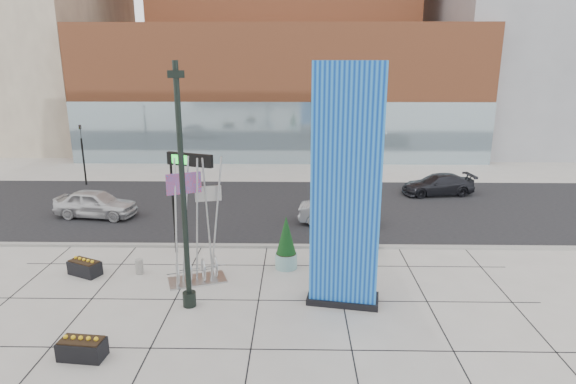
{
  "coord_description": "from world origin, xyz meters",
  "views": [
    {
      "loc": [
        2.33,
        -16.47,
        8.34
      ],
      "look_at": [
        2.0,
        2.0,
        3.19
      ],
      "focal_mm": 30.0,
      "sensor_mm": 36.0,
      "label": 1
    }
  ],
  "objects_px": {
    "overhead_street_sign": "(189,167)",
    "car_silver_mid": "(338,212)",
    "public_art_sculpture": "(196,250)",
    "blue_pylon": "(346,193)",
    "lamp_post": "(184,213)",
    "concrete_bollard": "(139,266)",
    "car_white_west": "(96,204)"
  },
  "relations": [
    {
      "from": "blue_pylon",
      "to": "lamp_post",
      "type": "height_order",
      "value": "lamp_post"
    },
    {
      "from": "blue_pylon",
      "to": "concrete_bollard",
      "type": "height_order",
      "value": "blue_pylon"
    },
    {
      "from": "concrete_bollard",
      "to": "overhead_street_sign",
      "type": "relative_size",
      "value": 0.13
    },
    {
      "from": "overhead_street_sign",
      "to": "car_silver_mid",
      "type": "height_order",
      "value": "overhead_street_sign"
    },
    {
      "from": "public_art_sculpture",
      "to": "car_white_west",
      "type": "bearing_deg",
      "value": 112.87
    },
    {
      "from": "concrete_bollard",
      "to": "blue_pylon",
      "type": "bearing_deg",
      "value": -15.3
    },
    {
      "from": "lamp_post",
      "to": "car_white_west",
      "type": "height_order",
      "value": "lamp_post"
    },
    {
      "from": "public_art_sculpture",
      "to": "overhead_street_sign",
      "type": "distance_m",
      "value": 3.92
    },
    {
      "from": "lamp_post",
      "to": "car_silver_mid",
      "type": "bearing_deg",
      "value": 55.77
    },
    {
      "from": "blue_pylon",
      "to": "overhead_street_sign",
      "type": "height_order",
      "value": "blue_pylon"
    },
    {
      "from": "public_art_sculpture",
      "to": "car_white_west",
      "type": "distance_m",
      "value": 10.42
    },
    {
      "from": "blue_pylon",
      "to": "car_silver_mid",
      "type": "height_order",
      "value": "blue_pylon"
    },
    {
      "from": "public_art_sculpture",
      "to": "car_silver_mid",
      "type": "xyz_separation_m",
      "value": [
        6.0,
        6.69,
        -0.62
      ]
    },
    {
      "from": "concrete_bollard",
      "to": "car_white_west",
      "type": "bearing_deg",
      "value": 122.95
    },
    {
      "from": "concrete_bollard",
      "to": "public_art_sculpture",
      "type": "bearing_deg",
      "value": -13.82
    },
    {
      "from": "car_white_west",
      "to": "car_silver_mid",
      "type": "height_order",
      "value": "car_white_west"
    },
    {
      "from": "blue_pylon",
      "to": "car_silver_mid",
      "type": "relative_size",
      "value": 2.04
    },
    {
      "from": "concrete_bollard",
      "to": "car_silver_mid",
      "type": "height_order",
      "value": "car_silver_mid"
    },
    {
      "from": "public_art_sculpture",
      "to": "car_silver_mid",
      "type": "relative_size",
      "value": 1.21
    },
    {
      "from": "lamp_post",
      "to": "public_art_sculpture",
      "type": "relative_size",
      "value": 1.69
    },
    {
      "from": "overhead_street_sign",
      "to": "car_white_west",
      "type": "bearing_deg",
      "value": 163.3
    },
    {
      "from": "concrete_bollard",
      "to": "overhead_street_sign",
      "type": "xyz_separation_m",
      "value": [
        1.71,
        2.23,
        3.59
      ]
    },
    {
      "from": "car_white_west",
      "to": "car_silver_mid",
      "type": "relative_size",
      "value": 1.08
    },
    {
      "from": "lamp_post",
      "to": "public_art_sculpture",
      "type": "bearing_deg",
      "value": 93.31
    },
    {
      "from": "car_white_west",
      "to": "public_art_sculpture",
      "type": "bearing_deg",
      "value": -129.23
    },
    {
      "from": "public_art_sculpture",
      "to": "car_white_west",
      "type": "height_order",
      "value": "public_art_sculpture"
    },
    {
      "from": "overhead_street_sign",
      "to": "car_white_west",
      "type": "relative_size",
      "value": 1.04
    },
    {
      "from": "car_white_west",
      "to": "car_silver_mid",
      "type": "distance_m",
      "value": 13.07
    },
    {
      "from": "overhead_street_sign",
      "to": "car_silver_mid",
      "type": "bearing_deg",
      "value": 50.66
    },
    {
      "from": "public_art_sculpture",
      "to": "overhead_street_sign",
      "type": "height_order",
      "value": "public_art_sculpture"
    },
    {
      "from": "lamp_post",
      "to": "car_white_west",
      "type": "bearing_deg",
      "value": 126.57
    },
    {
      "from": "concrete_bollard",
      "to": "car_white_west",
      "type": "relative_size",
      "value": 0.14
    }
  ]
}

